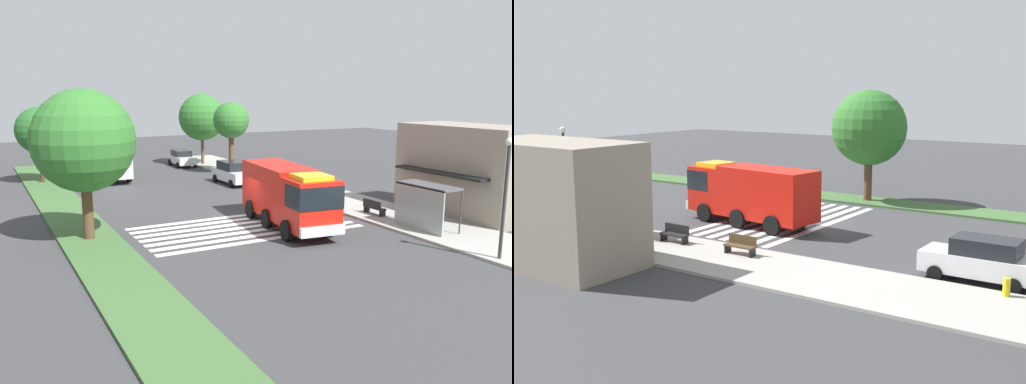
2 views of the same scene
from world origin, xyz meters
TOP-DOWN VIEW (x-y plane):
  - ground_plane at (0.00, 0.00)m, footprint 120.00×120.00m
  - sidewalk at (0.00, 9.20)m, footprint 60.00×4.79m
  - median_strip at (0.00, -8.31)m, footprint 60.00×3.00m
  - crosswalk at (1.63, 0.00)m, footprint 5.85×12.26m
  - fire_truck at (2.82, 2.15)m, footprint 8.74×3.54m
  - parked_car_west at (-23.61, 5.61)m, footprint 4.39×2.20m
  - parked_car_mid at (-11.60, 5.61)m, footprint 4.72×2.08m
  - transit_bus at (-20.21, -3.06)m, footprint 10.49×2.88m
  - bus_stop_shelter at (6.98, 8.16)m, footprint 3.50×1.40m
  - bench_near_shelter at (2.98, 8.17)m, footprint 1.60×0.50m
  - bench_west_of_shelter at (-1.18, 8.17)m, footprint 1.60×0.50m
  - street_lamp at (12.44, 7.41)m, footprint 0.36×0.36m
  - storefront_building at (5.16, 13.64)m, footprint 8.22×4.91m
  - sidewalk_tree_far_west at (-23.37, 7.81)m, footprint 4.79×4.79m
  - sidewalk_tree_west at (-16.42, 7.81)m, footprint 3.30×3.30m
  - median_tree_far_west at (-19.23, -8.31)m, footprint 3.81×3.81m
  - median_tree_west at (0.20, -8.31)m, footprint 5.17×5.17m
  - fire_hydrant at (-13.03, 7.31)m, footprint 0.28×0.28m

SIDE VIEW (x-z plane):
  - ground_plane at x=0.00m, z-range 0.00..0.00m
  - crosswalk at x=1.63m, z-range 0.00..0.01m
  - sidewalk at x=0.00m, z-range 0.00..0.14m
  - median_strip at x=0.00m, z-range 0.00..0.14m
  - fire_hydrant at x=-13.03m, z-range 0.14..0.84m
  - bench_near_shelter at x=2.98m, z-range 0.14..1.04m
  - bench_west_of_shelter at x=-1.18m, z-range 0.14..1.04m
  - parked_car_west at x=-23.61m, z-range 0.03..1.67m
  - parked_car_mid at x=-11.60m, z-range 0.01..1.87m
  - bus_stop_shelter at x=6.98m, z-range 0.66..3.12m
  - fire_truck at x=2.82m, z-range 0.23..3.67m
  - transit_bus at x=-20.21m, z-range 0.33..3.81m
  - storefront_building at x=5.16m, z-range 0.00..5.56m
  - street_lamp at x=12.44m, z-range 0.68..6.15m
  - median_tree_far_west at x=-19.23m, z-range 1.32..7.51m
  - sidewalk_tree_west at x=-16.42m, z-range 1.66..8.15m
  - sidewalk_tree_far_west at x=-23.37m, z-range 1.34..8.54m
  - median_tree_west at x=0.20m, z-range 1.34..8.95m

